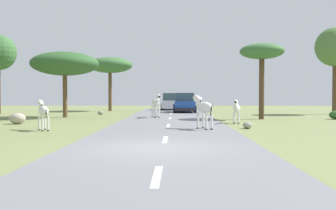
{
  "coord_description": "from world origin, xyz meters",
  "views": [
    {
      "loc": [
        0.61,
        -11.34,
        1.63
      ],
      "look_at": [
        0.16,
        11.65,
        1.01
      ],
      "focal_mm": 40.77,
      "sensor_mm": 36.0,
      "label": 1
    }
  ],
  "objects": [
    {
      "name": "ground_plane",
      "position": [
        0.0,
        0.0,
        0.0
      ],
      "size": [
        90.0,
        90.0,
        0.0
      ],
      "primitive_type": "plane",
      "color": "olive"
    },
    {
      "name": "road",
      "position": [
        0.25,
        0.0,
        0.03
      ],
      "size": [
        6.0,
        64.0,
        0.05
      ],
      "primitive_type": "cube",
      "color": "slate",
      "rests_on": "ground_plane"
    },
    {
      "name": "lane_markings",
      "position": [
        0.25,
        -1.0,
        0.05
      ],
      "size": [
        0.16,
        56.0,
        0.01
      ],
      "color": "silver",
      "rests_on": "road"
    },
    {
      "name": "zebra_0",
      "position": [
        -0.74,
        15.0,
        1.04
      ],
      "size": [
        0.79,
        1.72,
        1.66
      ],
      "rotation": [
        0.0,
        0.0,
        3.43
      ],
      "color": "silver",
      "rests_on": "road"
    },
    {
      "name": "zebra_1",
      "position": [
        4.05,
        10.16,
        0.84
      ],
      "size": [
        0.6,
        1.48,
        1.42
      ],
      "rotation": [
        0.0,
        0.0,
        2.92
      ],
      "color": "silver",
      "rests_on": "ground_plane"
    },
    {
      "name": "zebra_2",
      "position": [
        -5.42,
        5.89,
        0.86
      ],
      "size": [
        0.99,
        1.38,
        1.44
      ],
      "rotation": [
        0.0,
        0.0,
        0.55
      ],
      "color": "silver",
      "rests_on": "ground_plane"
    },
    {
      "name": "zebra_3",
      "position": [
        1.91,
        6.21,
        1.02
      ],
      "size": [
        1.02,
        1.6,
        1.62
      ],
      "rotation": [
        0.0,
        0.0,
        0.47
      ],
      "color": "silver",
      "rests_on": "road"
    },
    {
      "name": "car_0",
      "position": [
        0.23,
        28.66,
        0.85
      ],
      "size": [
        2.24,
        4.45,
        1.74
      ],
      "rotation": [
        0.0,
        0.0,
        -0.07
      ],
      "color": "silver",
      "rests_on": "road"
    },
    {
      "name": "car_1",
      "position": [
        1.42,
        23.2,
        0.85
      ],
      "size": [
        2.04,
        4.35,
        1.74
      ],
      "rotation": [
        0.0,
        0.0,
        3.15
      ],
      "color": "#1E479E",
      "rests_on": "road"
    },
    {
      "name": "tree_1",
      "position": [
        -7.31,
        15.85,
        3.82
      ],
      "size": [
        4.81,
        4.81,
        4.68
      ],
      "color": "brown",
      "rests_on": "ground_plane"
    },
    {
      "name": "tree_2",
      "position": [
        6.33,
        14.06,
        4.37
      ],
      "size": [
        2.92,
        2.92,
        5.01
      ],
      "color": "#4C3823",
      "rests_on": "ground_plane"
    },
    {
      "name": "tree_5",
      "position": [
        13.93,
        20.82,
        5.57
      ],
      "size": [
        3.25,
        3.25,
        7.25
      ],
      "color": "#4C3823",
      "rests_on": "ground_plane"
    },
    {
      "name": "tree_6",
      "position": [
        -5.94,
        26.74,
        4.55
      ],
      "size": [
        4.47,
        4.47,
        5.37
      ],
      "color": "brown",
      "rests_on": "ground_plane"
    },
    {
      "name": "bush_2",
      "position": [
        11.28,
        14.05,
        0.29
      ],
      "size": [
        0.96,
        0.86,
        0.57
      ],
      "primitive_type": "ellipsoid",
      "color": "#2D5628",
      "rests_on": "ground_plane"
    },
    {
      "name": "rock_0",
      "position": [
        -5.51,
        19.62,
        0.16
      ],
      "size": [
        0.48,
        0.44,
        0.32
      ],
      "primitive_type": "ellipsoid",
      "color": "gray",
      "rests_on": "ground_plane"
    },
    {
      "name": "rock_1",
      "position": [
        4.05,
        6.92,
        0.17
      ],
      "size": [
        0.43,
        0.47,
        0.33
      ],
      "primitive_type": "ellipsoid",
      "color": "gray",
      "rests_on": "ground_plane"
    },
    {
      "name": "rock_2",
      "position": [
        -8.16,
        9.61,
        0.31
      ],
      "size": [
        0.89,
        0.76,
        0.61
      ],
      "primitive_type": "ellipsoid",
      "color": "#A89E8C",
      "rests_on": "ground_plane"
    }
  ]
}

